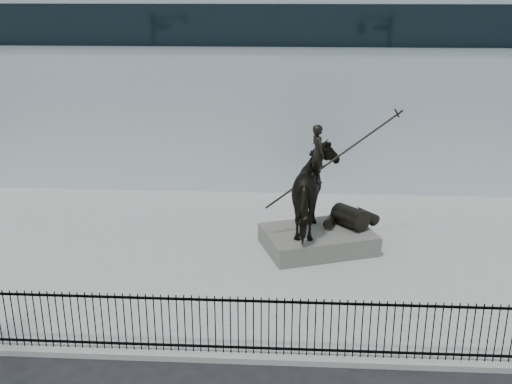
{
  "coord_description": "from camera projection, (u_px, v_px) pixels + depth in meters",
  "views": [
    {
      "loc": [
        1.3,
        -10.94,
        8.4
      ],
      "look_at": [
        0.3,
        6.0,
        2.58
      ],
      "focal_mm": 42.0,
      "sensor_mm": 36.0,
      "label": 1
    }
  ],
  "objects": [
    {
      "name": "plaza",
      "position": [
        249.0,
        254.0,
        19.71
      ],
      "size": [
        30.0,
        12.0,
        0.15
      ],
      "primitive_type": "cube",
      "color": "gray",
      "rests_on": "ground"
    },
    {
      "name": "building",
      "position": [
        266.0,
        68.0,
        30.56
      ],
      "size": [
        44.0,
        14.0,
        9.0
      ],
      "primitive_type": "cube",
      "color": "silver",
      "rests_on": "ground"
    },
    {
      "name": "picket_fence",
      "position": [
        231.0,
        325.0,
        14.02
      ],
      "size": [
        22.1,
        0.1,
        1.5
      ],
      "color": "black",
      "rests_on": "plaza"
    },
    {
      "name": "statue_plinth",
      "position": [
        318.0,
        240.0,
        19.83
      ],
      "size": [
        4.05,
        3.39,
        0.65
      ],
      "primitive_type": "cube",
      "rotation": [
        0.0,
        0.0,
        0.34
      ],
      "color": "#524F4B",
      "rests_on": "plaza"
    },
    {
      "name": "equestrian_statue",
      "position": [
        321.0,
        191.0,
        19.31
      ],
      "size": [
        4.19,
        3.35,
        3.75
      ],
      "rotation": [
        0.0,
        0.0,
        0.34
      ],
      "color": "black",
      "rests_on": "statue_plinth"
    }
  ]
}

